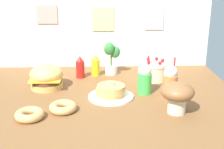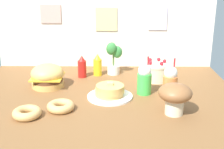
{
  "view_description": "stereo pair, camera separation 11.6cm",
  "coord_description": "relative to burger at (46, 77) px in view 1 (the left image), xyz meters",
  "views": [
    {
      "loc": [
        0.0,
        -2.38,
        0.98
      ],
      "look_at": [
        0.09,
        0.07,
        0.17
      ],
      "focal_mm": 48.36,
      "sensor_mm": 36.0,
      "label": 1
    },
    {
      "loc": [
        0.12,
        -2.38,
        0.98
      ],
      "look_at": [
        0.09,
        0.07,
        0.17
      ],
      "focal_mm": 48.36,
      "sensor_mm": 36.0,
      "label": 2
    }
  ],
  "objects": [
    {
      "name": "pancake_stack",
      "position": [
        0.57,
        -0.25,
        -0.05
      ],
      "size": [
        0.38,
        0.38,
        0.13
      ],
      "color": "white",
      "rests_on": "ground_plane"
    },
    {
      "name": "ketchup_bottle",
      "position": [
        0.29,
        0.28,
        0.0
      ],
      "size": [
        0.09,
        0.09,
        0.22
      ],
      "color": "red",
      "rests_on": "ground_plane"
    },
    {
      "name": "mushroom_stool",
      "position": [
        1.06,
        -0.56,
        0.04
      ],
      "size": [
        0.25,
        0.25,
        0.24
      ],
      "color": "beige",
      "rests_on": "ground_plane"
    },
    {
      "name": "back_wall",
      "position": [
        0.5,
        0.66,
        0.35
      ],
      "size": [
        2.35,
        0.04,
        0.89
      ],
      "color": "silver",
      "rests_on": "ground_plane"
    },
    {
      "name": "ground_plane",
      "position": [
        0.5,
        -0.22,
        -0.11
      ],
      "size": [
        2.35,
        1.78,
        0.02
      ],
      "primitive_type": "cube",
      "color": "brown"
    },
    {
      "name": "layer_cake",
      "position": [
        1.02,
        0.2,
        -0.02
      ],
      "size": [
        0.28,
        0.28,
        0.2
      ],
      "color": "beige",
      "rests_on": "ground_plane"
    },
    {
      "name": "donut_chocolate",
      "position": [
        0.21,
        -0.51,
        -0.07
      ],
      "size": [
        0.21,
        0.21,
        0.06
      ],
      "color": "tan",
      "rests_on": "ground_plane"
    },
    {
      "name": "mustard_bottle",
      "position": [
        0.44,
        0.34,
        0.0
      ],
      "size": [
        0.09,
        0.09,
        0.22
      ],
      "color": "yellow",
      "rests_on": "ground_plane"
    },
    {
      "name": "orange_float_cup",
      "position": [
        1.08,
        -0.22,
        0.03
      ],
      "size": [
        0.12,
        0.12,
        0.34
      ],
      "color": "orange",
      "rests_on": "ground_plane"
    },
    {
      "name": "donut_pink_glaze",
      "position": [
        -0.02,
        -0.62,
        -0.07
      ],
      "size": [
        0.21,
        0.21,
        0.06
      ],
      "color": "tan",
      "rests_on": "ground_plane"
    },
    {
      "name": "burger",
      "position": [
        0.0,
        0.0,
        0.0
      ],
      "size": [
        0.3,
        0.3,
        0.21
      ],
      "color": "#DBA859",
      "rests_on": "ground_plane"
    },
    {
      "name": "potted_plant",
      "position": [
        0.6,
        0.38,
        0.08
      ],
      "size": [
        0.16,
        0.13,
        0.34
      ],
      "color": "white",
      "rests_on": "ground_plane"
    },
    {
      "name": "cream_soda_cup",
      "position": [
        0.87,
        -0.16,
        0.03
      ],
      "size": [
        0.12,
        0.12,
        0.34
      ],
      "color": "green",
      "rests_on": "ground_plane"
    }
  ]
}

